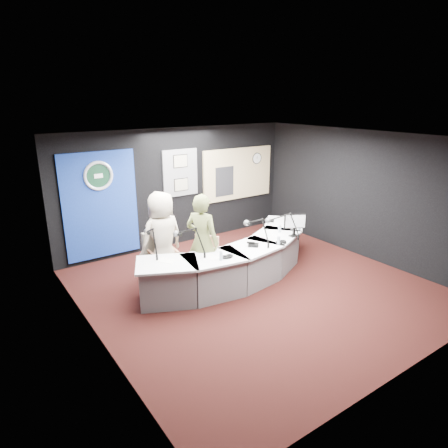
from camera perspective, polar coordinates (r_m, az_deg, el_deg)
ground at (r=7.72m, az=4.67°, el=-9.05°), size 6.00×6.00×0.00m
ceiling at (r=6.92m, az=5.26°, el=12.11°), size 6.00×6.00×0.02m
wall_back at (r=9.62m, az=-6.53°, el=5.22°), size 6.00×0.02×2.80m
wall_front at (r=5.39m, az=25.79°, el=-6.78°), size 6.00×0.02×2.80m
wall_left at (r=5.85m, az=-18.41°, el=-3.97°), size 0.02×6.00×2.80m
wall_right at (r=9.34m, az=19.33°, el=3.95°), size 0.02×6.00×2.80m
broadcast_desk at (r=7.92m, az=1.93°, el=-5.26°), size 4.50×1.90×0.75m
backdrop_panel at (r=8.91m, az=-17.20°, el=2.52°), size 1.60×0.05×2.30m
agency_seal at (r=8.73m, az=-17.51°, el=6.58°), size 0.63×0.07×0.63m
seal_center at (r=8.74m, az=-17.52°, el=6.58°), size 0.48×0.01×0.48m
pinboard at (r=9.54m, az=-6.26°, el=7.28°), size 0.90×0.04×1.10m
framed_photo_upper at (r=9.47m, az=-6.23°, el=8.92°), size 0.34×0.02×0.27m
framed_photo_lower at (r=9.57m, az=-6.11°, el=5.60°), size 0.34×0.02×0.27m
booth_window_frame at (r=10.48m, az=2.01°, el=7.21°), size 2.12×0.06×1.32m
booth_glow at (r=10.48m, az=2.04°, el=7.20°), size 2.00×0.02×1.20m
equipment_rack at (r=10.23m, az=0.07°, el=6.10°), size 0.55×0.02×0.75m
wall_clock at (r=10.77m, az=4.72°, el=9.33°), size 0.28×0.01×0.28m
armchair_left at (r=7.86m, az=-8.67°, el=-5.12°), size 0.54×0.54×0.89m
armchair_right at (r=7.56m, az=-3.06°, el=-5.46°), size 0.78×0.78×0.99m
draped_jacket at (r=7.98m, az=-9.80°, el=-3.44°), size 0.51×0.14×0.70m
person_man at (r=7.69m, az=-8.83°, el=-1.98°), size 0.94×0.67×1.80m
person_woman at (r=7.41m, az=-3.11°, el=-2.52°), size 0.70×0.79×1.82m
computer_monitor at (r=8.18m, az=10.03°, el=0.40°), size 0.43×0.26×0.33m
desk_phone at (r=7.63m, az=4.21°, el=-3.00°), size 0.25×0.25×0.05m
headphones_near at (r=7.86m, az=8.14°, el=-2.56°), size 0.24×0.24×0.04m
headphones_far at (r=7.10m, az=0.45°, el=-4.65°), size 0.20×0.20×0.03m
paper_stack at (r=7.05m, az=-8.27°, el=-5.17°), size 0.36×0.39×0.00m
notepad at (r=7.12m, az=-1.85°, el=-4.72°), size 0.28×0.35×0.00m
boom_mic_a at (r=7.25m, az=-10.31°, el=-2.06°), size 0.23×0.73×0.60m
boom_mic_b at (r=7.15m, az=-4.87°, el=-2.12°), size 0.38×0.69×0.60m
boom_mic_c at (r=7.68m, az=4.78°, el=-0.68°), size 0.16×0.74×0.60m
boom_mic_d at (r=8.04m, az=8.47°, el=0.03°), size 0.51×0.60×0.60m
water_bottles at (r=7.81m, az=5.46°, el=-2.03°), size 2.36×0.60×0.18m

